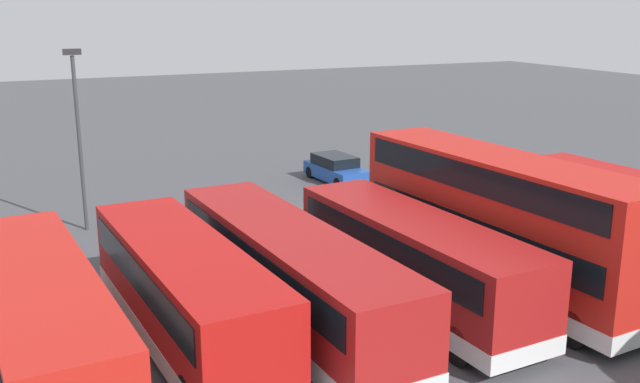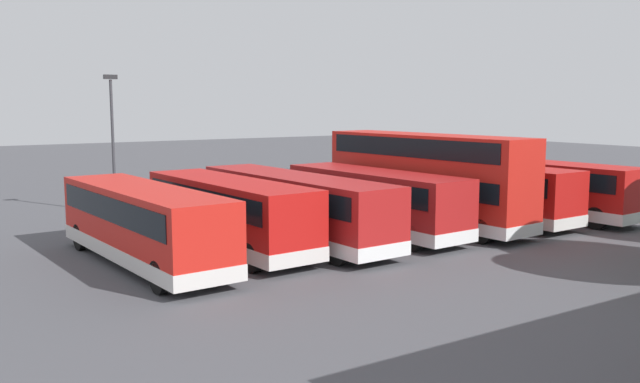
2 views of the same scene
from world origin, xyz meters
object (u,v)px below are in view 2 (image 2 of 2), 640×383
lamp_post_tall (113,132)px  waste_bin_yellow (256,198)px  bus_double_decker_third (426,177)px  bus_single_deck_second (480,189)px  bus_single_deck_fourth (374,200)px  car_hatchback_silver (293,180)px  bus_single_deck_fifth (294,205)px  bus_single_deck_near_end (531,185)px  bus_single_deck_sixth (229,212)px  bus_single_deck_seventh (143,222)px

lamp_post_tall → waste_bin_yellow: (-7.64, 2.20, -3.99)m
bus_double_decker_third → bus_single_deck_second: bearing=176.7°
bus_single_deck_fourth → lamp_post_tall: (8.26, -12.76, 2.85)m
car_hatchback_silver → waste_bin_yellow: car_hatchback_silver is taller
bus_single_deck_second → lamp_post_tall: size_ratio=1.45×
bus_single_deck_second → bus_single_deck_fifth: bearing=-2.6°
bus_single_deck_fourth → lamp_post_tall: bearing=-57.1°
bus_double_decker_third → bus_single_deck_fifth: bus_double_decker_third is taller
bus_single_deck_fourth → bus_single_deck_fifth: bearing=-7.9°
bus_single_deck_second → lamp_post_tall: bearing=-39.8°
bus_single_deck_fourth → lamp_post_tall: size_ratio=1.36×
bus_single_deck_near_end → car_hatchback_silver: (5.37, -16.21, -0.92)m
bus_single_deck_second → bus_single_deck_sixth: same height
bus_single_deck_near_end → bus_single_deck_seventh: size_ratio=1.10×
bus_single_deck_seventh → bus_single_deck_fourth: bearing=179.8°
bus_single_deck_near_end → car_hatchback_silver: 17.10m
bus_single_deck_near_end → lamp_post_tall: size_ratio=1.61×
bus_single_deck_sixth → bus_single_deck_seventh: same height
bus_single_deck_fifth → bus_single_deck_fourth: bearing=172.1°
bus_single_deck_fifth → car_hatchback_silver: size_ratio=2.78×
bus_single_deck_near_end → lamp_post_tall: (18.81, -13.01, 2.84)m
bus_single_deck_seventh → lamp_post_tall: lamp_post_tall is taller
bus_single_deck_fifth → bus_single_deck_seventh: (6.93, 0.51, -0.00)m
bus_single_deck_fifth → waste_bin_yellow: size_ratio=12.75×
waste_bin_yellow → bus_single_deck_sixth: bearing=57.0°
lamp_post_tall → waste_bin_yellow: size_ratio=7.99×
lamp_post_tall → bus_single_deck_sixth: bearing=95.2°
car_hatchback_silver → waste_bin_yellow: 7.93m
bus_single_deck_second → bus_double_decker_third: bearing=-3.3°
bus_single_deck_second → lamp_post_tall: (15.23, -12.71, 2.85)m
bus_single_deck_near_end → bus_single_deck_fifth: 14.55m
bus_single_deck_near_end → bus_single_deck_sixth: same height
car_hatchback_silver → bus_single_deck_fifth: bearing=59.3°
bus_single_deck_second → bus_single_deck_sixth: bearing=-1.9°
bus_single_deck_near_end → bus_single_deck_fourth: bearing=-1.4°
bus_single_deck_seventh → car_hatchback_silver: bearing=-135.3°
bus_single_deck_fourth → bus_single_deck_seventh: size_ratio=0.93×
bus_single_deck_fourth → bus_single_deck_fifth: size_ratio=0.85×
bus_single_deck_near_end → bus_double_decker_third: size_ratio=1.03×
bus_single_deck_sixth → waste_bin_yellow: 12.04m
bus_single_deck_fourth → waste_bin_yellow: (0.62, -10.56, -1.14)m
bus_double_decker_third → car_hatchback_silver: bus_double_decker_third is taller
bus_single_deck_seventh → waste_bin_yellow: bearing=-134.4°
lamp_post_tall → bus_single_deck_near_end: bearing=145.3°
bus_single_deck_fourth → car_hatchback_silver: (-5.18, -15.96, -0.92)m
bus_single_deck_near_end → bus_single_deck_second: 3.59m
bus_single_deck_near_end → bus_single_deck_second: same height
bus_single_deck_second → bus_single_deck_fourth: 6.97m
bus_single_deck_near_end → bus_single_deck_sixth: 17.71m
bus_double_decker_third → waste_bin_yellow: bearing=-68.8°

